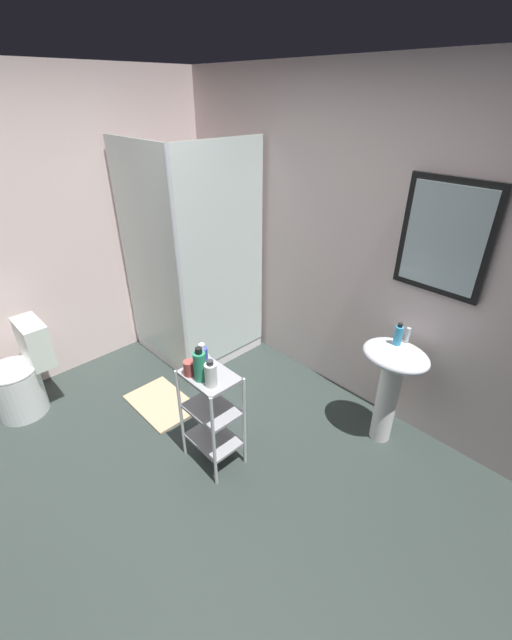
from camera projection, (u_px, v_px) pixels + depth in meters
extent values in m
cube|color=#2D3733|center=(159.00, 501.00, 2.61)|extent=(4.20, 4.20, 0.02)
cube|color=silver|center=(348.00, 248.00, 3.09)|extent=(4.20, 0.10, 2.50)
cube|color=black|center=(445.00, 238.00, 2.47)|extent=(0.56, 0.03, 0.72)
cube|color=silver|center=(444.00, 239.00, 2.46)|extent=(0.48, 0.01, 0.64)
cube|color=silver|center=(12.00, 245.00, 3.14)|extent=(0.10, 4.20, 2.50)
cube|color=white|center=(200.00, 340.00, 4.18)|extent=(0.90, 0.90, 0.10)
cube|color=silver|center=(149.00, 260.00, 3.42)|extent=(0.90, 0.02, 1.90)
cube|color=silver|center=(223.00, 260.00, 3.41)|extent=(0.02, 0.90, 1.90)
cylinder|color=silver|center=(179.00, 275.00, 3.14)|extent=(0.04, 0.04, 1.90)
cylinder|color=silver|center=(199.00, 335.00, 4.16)|extent=(0.08, 0.08, 0.00)
cylinder|color=white|center=(386.00, 402.00, 2.92)|extent=(0.15, 0.15, 0.68)
ellipsoid|color=white|center=(396.00, 355.00, 2.72)|extent=(0.46, 0.37, 0.13)
cylinder|color=silver|center=(408.00, 334.00, 2.73)|extent=(0.03, 0.03, 0.10)
cylinder|color=white|center=(19.00, 392.00, 3.22)|extent=(0.37, 0.37, 0.40)
torus|color=white|center=(11.00, 371.00, 3.12)|extent=(0.37, 0.37, 0.04)
cube|color=white|center=(34.00, 342.00, 3.16)|extent=(0.35, 0.17, 0.36)
cylinder|color=silver|center=(181.00, 414.00, 2.76)|extent=(0.02, 0.02, 0.74)
cylinder|color=silver|center=(214.00, 443.00, 2.53)|extent=(0.02, 0.02, 0.74)
cylinder|color=silver|center=(211.00, 397.00, 2.92)|extent=(0.02, 0.02, 0.74)
cylinder|color=silver|center=(244.00, 423.00, 2.69)|extent=(0.02, 0.02, 0.74)
cube|color=#99999E|center=(214.00, 439.00, 2.82)|extent=(0.36, 0.26, 0.02)
cube|color=#99999E|center=(212.00, 410.00, 2.68)|extent=(0.36, 0.26, 0.02)
cube|color=#99999E|center=(209.00, 376.00, 2.55)|extent=(0.36, 0.26, 0.02)
cylinder|color=#389ED1|center=(398.00, 336.00, 2.69)|extent=(0.06, 0.06, 0.14)
cylinder|color=black|center=(400.00, 325.00, 2.65)|extent=(0.03, 0.03, 0.02)
cylinder|color=#3649B5|center=(202.00, 358.00, 2.58)|extent=(0.07, 0.07, 0.14)
cylinder|color=white|center=(202.00, 346.00, 2.54)|extent=(0.04, 0.04, 0.03)
cylinder|color=#2C8F65|center=(200.00, 366.00, 2.45)|extent=(0.08, 0.08, 0.19)
cylinder|color=black|center=(199.00, 351.00, 2.40)|extent=(0.04, 0.04, 0.04)
cylinder|color=white|center=(211.00, 375.00, 2.42)|extent=(0.07, 0.07, 0.15)
cylinder|color=#333338|center=(210.00, 363.00, 2.37)|extent=(0.04, 0.04, 0.03)
cylinder|color=#B24742|center=(189.00, 368.00, 2.52)|extent=(0.07, 0.07, 0.10)
cube|color=tan|center=(162.00, 403.00, 3.39)|extent=(0.60, 0.40, 0.02)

